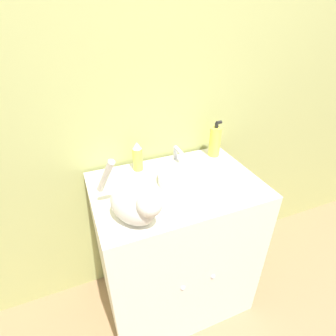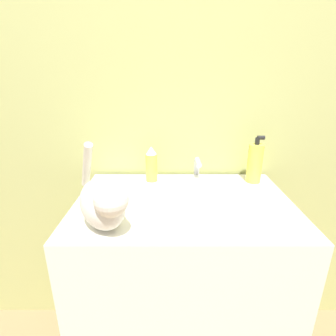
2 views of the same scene
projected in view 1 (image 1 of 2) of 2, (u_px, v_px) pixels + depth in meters
ground_plane at (193, 334)px, 1.55m from camera, size 8.00×8.00×0.00m
wall_back at (153, 97)px, 1.39m from camera, size 6.00×0.05×2.50m
vanity_cabinet at (175, 247)px, 1.54m from camera, size 0.84×0.58×0.90m
sink_basin at (189, 177)px, 1.31m from camera, size 0.31×0.31×0.05m
faucet at (176, 158)px, 1.42m from camera, size 0.14×0.10×0.13m
cat at (135, 205)px, 1.03m from camera, size 0.24×0.33×0.26m
soap_bottle at (215, 141)px, 1.52m from camera, size 0.07×0.07×0.21m
spray_bottle at (138, 157)px, 1.39m from camera, size 0.05×0.05×0.16m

